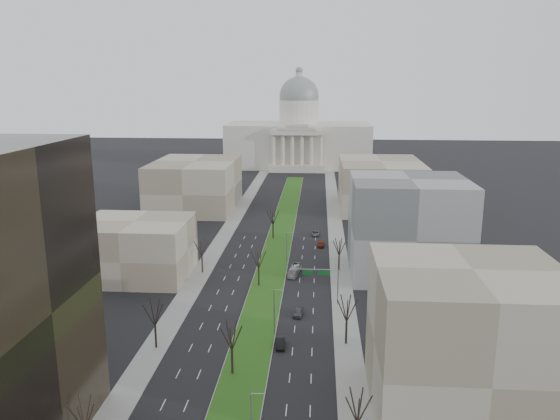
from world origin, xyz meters
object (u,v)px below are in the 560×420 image
at_px(car_red, 321,244).
at_px(car_grey_far, 315,233).
at_px(car_black, 280,343).
at_px(box_van, 294,270).
at_px(car_grey_near, 299,312).

height_order(car_red, car_grey_far, car_red).
xyz_separation_m(car_black, box_van, (0.83, 38.15, 0.35)).
distance_m(car_grey_near, box_van, 24.46).
bearing_deg(car_black, box_van, 84.64).
xyz_separation_m(car_black, car_red, (7.46, 62.76, -0.07)).
bearing_deg(car_grey_near, car_grey_far, 95.88).
xyz_separation_m(car_grey_far, box_van, (-4.97, -36.06, 0.44)).
height_order(car_red, box_van, box_van).
bearing_deg(car_grey_near, car_red, 93.29).
distance_m(car_black, car_red, 63.20).
bearing_deg(car_grey_far, car_red, -81.55).
bearing_deg(car_black, car_grey_near, 74.29).
bearing_deg(box_van, car_black, -82.22).
relative_size(car_grey_near, car_black, 0.96).
xyz_separation_m(car_red, box_van, (-6.63, -24.61, 0.42)).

